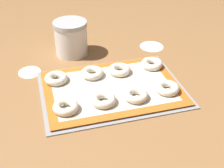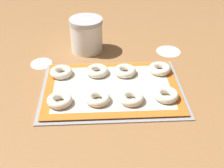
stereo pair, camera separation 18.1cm
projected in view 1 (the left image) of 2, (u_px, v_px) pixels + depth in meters
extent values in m
plane|color=olive|center=(111.00, 92.00, 1.01)|extent=(2.80, 2.80, 0.00)
cube|color=#93969B|center=(112.00, 89.00, 1.02)|extent=(0.46, 0.34, 0.01)
cube|color=orange|center=(112.00, 88.00, 1.02)|extent=(0.44, 0.31, 0.00)
cube|color=beige|center=(112.00, 87.00, 1.02)|extent=(0.38, 0.26, 0.00)
torus|color=silver|center=(66.00, 107.00, 0.91)|extent=(0.08, 0.08, 0.02)
torus|color=silver|center=(103.00, 100.00, 0.94)|extent=(0.08, 0.08, 0.02)
torus|color=silver|center=(136.00, 95.00, 0.96)|extent=(0.08, 0.08, 0.02)
torus|color=silver|center=(167.00, 88.00, 0.99)|extent=(0.08, 0.08, 0.02)
torus|color=silver|center=(56.00, 78.00, 1.04)|extent=(0.08, 0.08, 0.02)
torus|color=silver|center=(92.00, 73.00, 1.07)|extent=(0.08, 0.08, 0.02)
torus|color=silver|center=(120.00, 70.00, 1.08)|extent=(0.08, 0.08, 0.02)
torus|color=silver|center=(152.00, 64.00, 1.12)|extent=(0.08, 0.08, 0.02)
cylinder|color=white|center=(71.00, 40.00, 1.20)|extent=(0.12, 0.12, 0.12)
cylinder|color=#B2B2B7|center=(70.00, 24.00, 1.16)|extent=(0.13, 0.13, 0.02)
ellipsoid|color=white|center=(152.00, 46.00, 1.28)|extent=(0.10, 0.10, 0.00)
ellipsoid|color=white|center=(30.00, 72.00, 1.11)|extent=(0.08, 0.09, 0.00)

